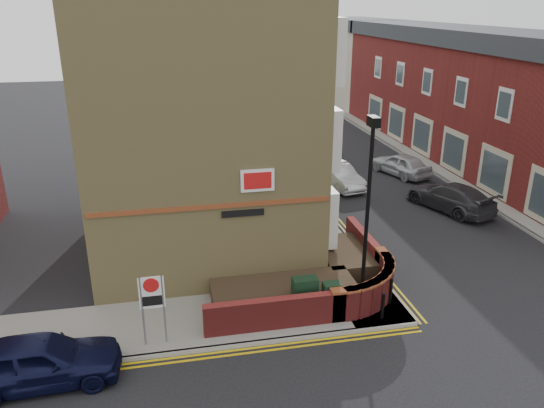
{
  "coord_description": "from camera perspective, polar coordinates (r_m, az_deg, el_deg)",
  "views": [
    {
      "loc": [
        -4.3,
        -12.97,
        9.5
      ],
      "look_at": [
        -0.81,
        4.0,
        2.86
      ],
      "focal_mm": 35.0,
      "sensor_mm": 36.0,
      "label": 1
    }
  ],
  "objects": [
    {
      "name": "far_terrace_cream",
      "position": [
        54.6,
        8.9,
        14.99
      ],
      "size": [
        5.4,
        12.4,
        8.0
      ],
      "color": "beige",
      "rests_on": "ground"
    },
    {
      "name": "kerb_main_far",
      "position": [
        31.58,
        18.02,
        2.52
      ],
      "size": [
        0.15,
        40.0,
        0.12
      ],
      "primitive_type": "cube",
      "color": "gray",
      "rests_on": "ground"
    },
    {
      "name": "tree_mid",
      "position": [
        35.84,
        -1.44,
        14.06
      ],
      "size": [
        4.03,
        4.03,
        7.42
      ],
      "color": "#382B1E",
      "rests_on": "pavement_main"
    },
    {
      "name": "yellow_lines_side",
      "position": [
        15.89,
        -6.68,
        -15.89
      ],
      "size": [
        13.0,
        0.28,
        0.01
      ],
      "primitive_type": "cube",
      "color": "gold",
      "rests_on": "ground"
    },
    {
      "name": "far_terrace",
      "position": [
        35.79,
        20.63,
        10.88
      ],
      "size": [
        5.4,
        30.4,
        8.0
      ],
      "color": "maroon",
      "rests_on": "ground"
    },
    {
      "name": "pavement_main",
      "position": [
        31.11,
        0.63,
        3.3
      ],
      "size": [
        2.0,
        32.0,
        0.12
      ],
      "primitive_type": "cube",
      "color": "gray",
      "rests_on": "ground"
    },
    {
      "name": "garden_wall",
      "position": [
        18.65,
        3.42,
        -9.69
      ],
      "size": [
        6.8,
        6.0,
        1.2
      ],
      "primitive_type": null,
      "color": "maroon",
      "rests_on": "ground"
    },
    {
      "name": "bollard_near",
      "position": [
        17.27,
        11.83,
        -10.68
      ],
      "size": [
        0.11,
        0.11,
        0.9
      ],
      "primitive_type": "cylinder",
      "color": "black",
      "rests_on": "pavement_corner"
    },
    {
      "name": "tree_far",
      "position": [
        43.71,
        -3.37,
        14.91
      ],
      "size": [
        3.81,
        3.81,
        7.0
      ],
      "color": "#382B1E",
      "rests_on": "pavement_main"
    },
    {
      "name": "yellow_lines_main",
      "position": [
        31.4,
        2.86,
        3.34
      ],
      "size": [
        0.28,
        32.0,
        0.01
      ],
      "primitive_type": "cube",
      "color": "gold",
      "rests_on": "ground"
    },
    {
      "name": "zone_sign",
      "position": [
        15.6,
        -12.76,
        -9.84
      ],
      "size": [
        0.72,
        0.07,
        2.2
      ],
      "color": "slate",
      "rests_on": "pavement_corner"
    },
    {
      "name": "pavement_corner",
      "position": [
        17.29,
        -7.24,
        -12.31
      ],
      "size": [
        13.0,
        3.0,
        0.12
      ],
      "primitive_type": "cube",
      "color": "gray",
      "rests_on": "ground"
    },
    {
      "name": "kerb_main_near",
      "position": [
        31.33,
        2.42,
        3.41
      ],
      "size": [
        0.15,
        32.0,
        0.12
      ],
      "primitive_type": "cube",
      "color": "gray",
      "rests_on": "ground"
    },
    {
      "name": "red_car_main",
      "position": [
        33.29,
        3.06,
        5.65
      ],
      "size": [
        3.76,
        5.7,
        1.46
      ],
      "primitive_type": "imported",
      "rotation": [
        0.0,
        0.0,
        0.28
      ],
      "color": "maroon",
      "rests_on": "ground"
    },
    {
      "name": "navy_hatchback",
      "position": [
        15.69,
        -23.75,
        -15.17
      ],
      "size": [
        4.21,
        1.82,
        1.41
      ],
      "primitive_type": "imported",
      "rotation": [
        0.0,
        0.0,
        1.61
      ],
      "color": "black",
      "rests_on": "ground"
    },
    {
      "name": "grey_car_far",
      "position": [
        27.02,
        18.64,
        0.74
      ],
      "size": [
        3.28,
        4.96,
        1.33
      ],
      "primitive_type": "imported",
      "rotation": [
        0.0,
        0.0,
        3.48
      ],
      "color": "#323238",
      "rests_on": "ground"
    },
    {
      "name": "silver_car_far",
      "position": [
        31.76,
        13.7,
        4.19
      ],
      "size": [
        2.76,
        4.15,
        1.31
      ],
      "primitive_type": "imported",
      "rotation": [
        0.0,
        0.0,
        3.49
      ],
      "color": "#BABCC2",
      "rests_on": "ground"
    },
    {
      "name": "pavement_far",
      "position": [
        32.6,
        21.09,
        2.69
      ],
      "size": [
        4.0,
        40.0,
        0.12
      ],
      "primitive_type": "cube",
      "color": "gray",
      "rests_on": "ground"
    },
    {
      "name": "bollard_far",
      "position": [
        18.11,
        12.62,
        -9.14
      ],
      "size": [
        0.11,
        0.11,
        0.9
      ],
      "primitive_type": "cylinder",
      "color": "black",
      "rests_on": "pavement_corner"
    },
    {
      "name": "utility_cabinet_small",
      "position": [
        17.21,
        6.4,
        -10.06
      ],
      "size": [
        0.55,
        0.4,
        1.1
      ],
      "primitive_type": "cube",
      "color": "black",
      "rests_on": "pavement_corner"
    },
    {
      "name": "tree_near",
      "position": [
        28.15,
        1.52,
        11.14
      ],
      "size": [
        3.64,
        3.65,
        6.7
      ],
      "color": "#382B1E",
      "rests_on": "pavement_main"
    },
    {
      "name": "lamppost",
      "position": [
        16.53,
        10.2,
        -1.24
      ],
      "size": [
        0.25,
        0.5,
        6.3
      ],
      "color": "black",
      "rests_on": "pavement_corner"
    },
    {
      "name": "ground",
      "position": [
        16.64,
        5.69,
        -13.97
      ],
      "size": [
        120.0,
        120.0,
        0.0
      ],
      "primitive_type": "plane",
      "color": "black",
      "rests_on": "ground"
    },
    {
      "name": "utility_cabinet_large",
      "position": [
        17.22,
        3.53,
        -9.73
      ],
      "size": [
        0.8,
        0.45,
        1.2
      ],
      "primitive_type": "cube",
      "color": "black",
      "rests_on": "pavement_corner"
    },
    {
      "name": "silver_car_near",
      "position": [
        29.06,
        7.18,
        3.05
      ],
      "size": [
        2.1,
        4.08,
        1.28
      ],
      "primitive_type": "imported",
      "rotation": [
        0.0,
        0.0,
        0.2
      ],
      "color": "#B8BDC1",
      "rests_on": "ground"
    },
    {
      "name": "corner_building",
      "position": [
        21.27,
        -7.72,
        11.93
      ],
      "size": [
        8.95,
        10.4,
        13.6
      ],
      "color": "tan",
      "rests_on": "ground"
    },
    {
      "name": "traffic_light_assembly",
      "position": [
        39.14,
        -1.61,
        11.07
      ],
      "size": [
        0.2,
        0.16,
        4.2
      ],
      "color": "black",
      "rests_on": "pavement_main"
    },
    {
      "name": "kerb_side",
      "position": [
        16.06,
        -6.77,
        -15.21
      ],
      "size": [
        13.0,
        0.15,
        0.12
      ],
      "primitive_type": "cube",
      "color": "gray",
      "rests_on": "ground"
    }
  ]
}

